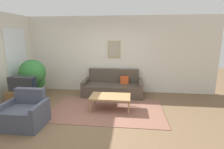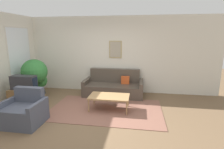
{
  "view_description": "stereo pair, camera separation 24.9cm",
  "coord_description": "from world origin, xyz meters",
  "px_view_note": "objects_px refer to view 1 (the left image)",
  "views": [
    {
      "loc": [
        1.04,
        -3.79,
        2.01
      ],
      "look_at": [
        0.46,
        1.45,
        0.85
      ],
      "focal_mm": 28.0,
      "sensor_mm": 36.0,
      "label": 1
    },
    {
      "loc": [
        1.29,
        -3.75,
        2.01
      ],
      "look_at": [
        0.46,
        1.45,
        0.85
      ],
      "focal_mm": 28.0,
      "sensor_mm": 36.0,
      "label": 2
    }
  ],
  "objects_px": {
    "armchair": "(25,114)",
    "potted_plant_tall": "(33,73)",
    "couch": "(113,87)",
    "coffee_table": "(110,97)",
    "tv": "(23,84)"
  },
  "relations": [
    {
      "from": "couch",
      "to": "potted_plant_tall",
      "type": "relative_size",
      "value": 1.56
    },
    {
      "from": "couch",
      "to": "coffee_table",
      "type": "relative_size",
      "value": 1.82
    },
    {
      "from": "coffee_table",
      "to": "tv",
      "type": "relative_size",
      "value": 1.55
    },
    {
      "from": "couch",
      "to": "tv",
      "type": "xyz_separation_m",
      "value": [
        -2.42,
        -1.36,
        0.41
      ]
    },
    {
      "from": "couch",
      "to": "tv",
      "type": "height_order",
      "value": "tv"
    },
    {
      "from": "coffee_table",
      "to": "armchair",
      "type": "relative_size",
      "value": 1.24
    },
    {
      "from": "armchair",
      "to": "potted_plant_tall",
      "type": "bearing_deg",
      "value": 129.19
    },
    {
      "from": "tv",
      "to": "armchair",
      "type": "xyz_separation_m",
      "value": [
        0.65,
        -0.99,
        -0.42
      ]
    },
    {
      "from": "couch",
      "to": "potted_plant_tall",
      "type": "xyz_separation_m",
      "value": [
        -2.53,
        -0.64,
        0.55
      ]
    },
    {
      "from": "coffee_table",
      "to": "potted_plant_tall",
      "type": "xyz_separation_m",
      "value": [
        -2.59,
        0.61,
        0.47
      ]
    },
    {
      "from": "couch",
      "to": "coffee_table",
      "type": "distance_m",
      "value": 1.26
    },
    {
      "from": "couch",
      "to": "coffee_table",
      "type": "bearing_deg",
      "value": -87.23
    },
    {
      "from": "armchair",
      "to": "couch",
      "type": "bearing_deg",
      "value": 68.25
    },
    {
      "from": "coffee_table",
      "to": "tv",
      "type": "xyz_separation_m",
      "value": [
        -2.48,
        -0.11,
        0.34
      ]
    },
    {
      "from": "armchair",
      "to": "tv",
      "type": "bearing_deg",
      "value": 138.58
    }
  ]
}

